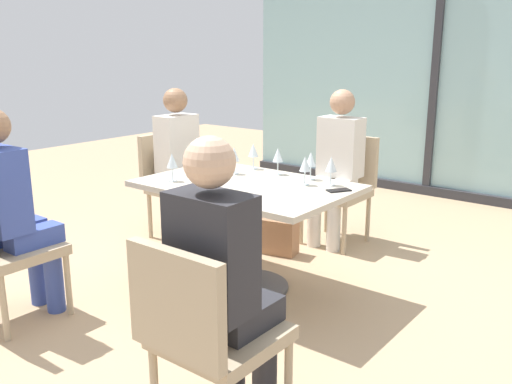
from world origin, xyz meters
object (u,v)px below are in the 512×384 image
(person_front_right, at_px, (222,273))
(wine_glass_6, at_px, (278,156))
(chair_far_left, at_px, (174,179))
(chair_near_window, at_px, (342,182))
(person_front_left, at_px, (11,205))
(wine_glass_2, at_px, (311,160))
(coffee_cup, at_px, (215,158))
(person_far_left, at_px, (182,157))
(wine_glass_5, at_px, (331,165))
(cell_phone_on_table, at_px, (339,190))
(wine_glass_4, at_px, (253,151))
(wine_glass_1, at_px, (172,161))
(person_near_window, at_px, (336,160))
(chair_front_right, at_px, (205,329))
(handbag_0, at_px, (278,236))
(wine_glass_0, at_px, (234,155))
(dining_table_main, at_px, (247,210))

(person_front_right, distance_m, wine_glass_6, 1.69)
(chair_far_left, bearing_deg, chair_near_window, 32.48)
(person_front_left, xyz_separation_m, wine_glass_2, (1.07, 1.49, 0.16))
(person_front_right, distance_m, coffee_cup, 2.01)
(person_far_left, height_order, person_front_right, same)
(wine_glass_5, distance_m, cell_phone_on_table, 0.19)
(person_front_right, bearing_deg, chair_near_window, 108.48)
(wine_glass_6, bearing_deg, person_front_left, -118.87)
(person_front_left, relative_size, wine_glass_4, 6.81)
(wine_glass_5, bearing_deg, wine_glass_1, -148.45)
(chair_near_window, bearing_deg, wine_glass_1, -105.30)
(person_near_window, height_order, person_front_right, same)
(person_front_left, height_order, wine_glass_5, person_front_left)
(person_front_right, bearing_deg, wine_glass_5, 103.66)
(chair_far_left, height_order, chair_front_right, same)
(person_front_left, distance_m, handbag_0, 1.99)
(person_front_right, distance_m, wine_glass_0, 1.68)
(wine_glass_5, bearing_deg, wine_glass_2, 162.77)
(wine_glass_6, xyz_separation_m, cell_phone_on_table, (0.56, -0.14, -0.13))
(dining_table_main, xyz_separation_m, wine_glass_2, (0.27, 0.34, 0.31))
(chair_far_left, relative_size, cell_phone_on_table, 6.04)
(wine_glass_4, relative_size, wine_glass_5, 1.00)
(chair_near_window, height_order, person_front_right, person_front_right)
(chair_near_window, xyz_separation_m, wine_glass_0, (-0.24, -1.10, 0.37))
(chair_far_left, xyz_separation_m, chair_front_right, (2.00, -1.76, 0.00))
(dining_table_main, relative_size, wine_glass_5, 7.23)
(person_front_left, bearing_deg, wine_glass_4, 69.47)
(wine_glass_1, xyz_separation_m, wine_glass_2, (0.68, 0.59, 0.00))
(cell_phone_on_table, bearing_deg, wine_glass_6, -163.06)
(chair_far_left, xyz_separation_m, wine_glass_0, (0.96, -0.34, 0.37))
(wine_glass_2, relative_size, wine_glass_4, 1.00)
(person_front_left, bearing_deg, wine_glass_6, 61.13)
(cell_phone_on_table, bearing_deg, wine_glass_4, -161.64)
(person_near_window, distance_m, wine_glass_4, 0.83)
(chair_near_window, relative_size, coffee_cup, 9.67)
(chair_far_left, height_order, person_front_left, person_front_left)
(wine_glass_1, height_order, wine_glass_2, same)
(wine_glass_4, relative_size, cell_phone_on_table, 1.28)
(person_front_left, distance_m, coffee_cup, 1.49)
(person_front_right, relative_size, coffee_cup, 14.00)
(dining_table_main, relative_size, person_near_window, 1.06)
(wine_glass_6, height_order, cell_phone_on_table, wine_glass_6)
(person_front_right, height_order, handbag_0, person_front_right)
(dining_table_main, height_order, cell_phone_on_table, cell_phone_on_table)
(person_far_left, distance_m, handbag_0, 1.04)
(wine_glass_2, bearing_deg, wine_glass_4, 176.52)
(wine_glass_6, bearing_deg, wine_glass_4, 170.55)
(person_front_right, height_order, wine_glass_5, person_front_right)
(wine_glass_4, distance_m, wine_glass_5, 0.70)
(wine_glass_0, height_order, wine_glass_5, same)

